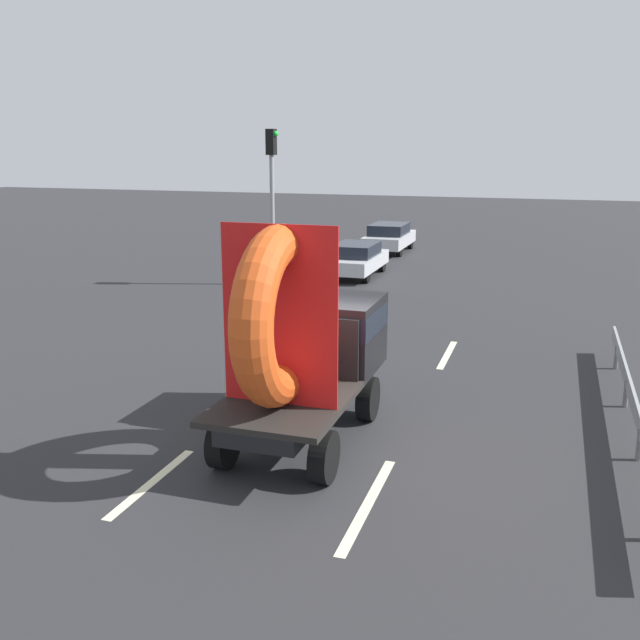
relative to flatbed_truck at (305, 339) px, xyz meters
The scene contains 10 objects.
ground_plane 1.86m from the flatbed_truck, 18.61° to the left, with size 120.00×120.00×0.00m, color #28282B.
flatbed_truck is the anchor object (origin of this frame).
distant_sedan 16.02m from the flatbed_truck, 102.09° to the left, with size 1.71×4.00×1.31m.
traffic_light 14.37m from the flatbed_truck, 114.04° to the left, with size 0.42×0.36×5.60m.
guardrail 6.09m from the flatbed_truck, 20.80° to the left, with size 0.10×10.34×0.71m.
lane_dash_left_near 3.44m from the flatbed_truck, 124.97° to the right, with size 2.43×0.16×0.01m, color beige.
lane_dash_left_far 6.28m from the flatbed_truck, 106.15° to the left, with size 2.92×0.16×0.01m, color beige.
lane_dash_right_near 3.17m from the flatbed_truck, 49.96° to the right, with size 2.95×0.16×0.01m, color beige.
lane_dash_right_far 6.41m from the flatbed_truck, 74.19° to the left, with size 2.49×0.16×0.01m, color beige.
oncoming_car 22.70m from the flatbed_truck, 99.00° to the left, with size 1.79×4.18×1.36m.
Camera 1 is at (3.59, -11.25, 5.09)m, focal length 39.87 mm.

